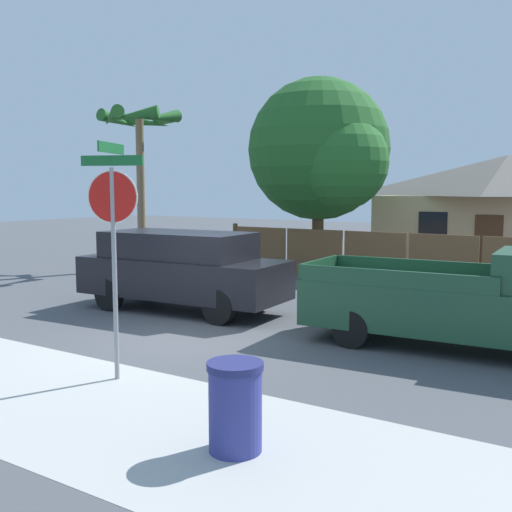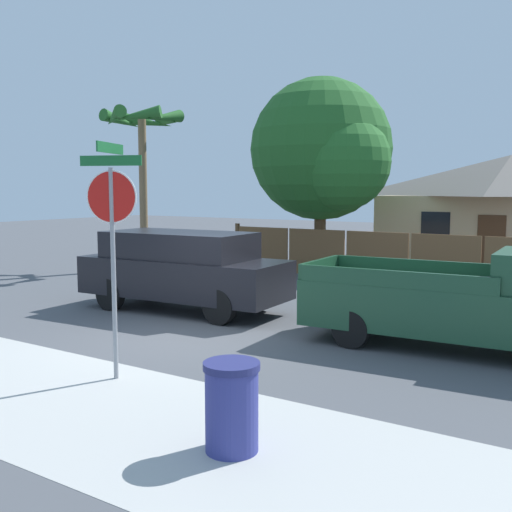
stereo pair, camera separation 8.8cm
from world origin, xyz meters
name	(u,v)px [view 2 (the right image)]	position (x,y,z in m)	size (l,w,h in m)	color
ground_plane	(183,336)	(0.00, 0.00, 0.00)	(80.00, 80.00, 0.00)	#4C4F54
sidewalk_strip	(23,387)	(0.00, -3.60, 0.00)	(36.00, 3.20, 0.01)	#B2B2AD
wooden_fence	(445,260)	(2.56, 8.90, 0.77)	(14.99, 0.12, 1.63)	brown
house	(509,209)	(3.18, 15.03, 2.13)	(8.99, 6.24, 4.11)	beige
oak_tree	(325,152)	(-1.75, 9.63, 4.10)	(5.07, 4.83, 6.62)	brown
palm_tree	(142,132)	(-7.56, 6.92, 4.85)	(2.78, 2.98, 5.64)	brown
red_suv	(182,268)	(-1.61, 1.93, 1.01)	(5.07, 2.15, 1.86)	black
orange_pickup	(473,302)	(4.98, 1.94, 0.87)	(5.55, 2.22, 1.82)	#1E472D
stop_sign	(112,219)	(0.84, -2.58, 2.41)	(0.89, 0.81, 3.52)	gray
trash_bin	(232,406)	(3.77, -3.68, 0.50)	(0.62, 0.62, 1.00)	navy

